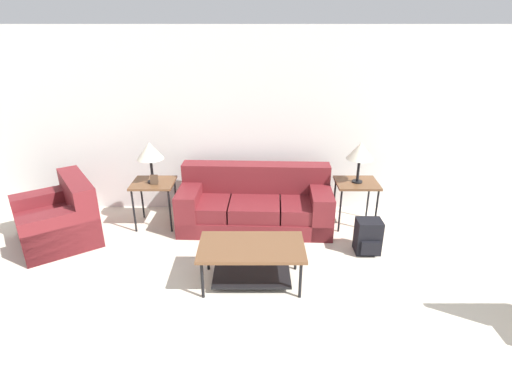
# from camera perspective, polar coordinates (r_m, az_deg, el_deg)

# --- Properties ---
(wall_back) EXTENTS (9.15, 0.06, 2.60)m
(wall_back) POSITION_cam_1_polar(r_m,az_deg,el_deg) (5.74, 1.71, 9.78)
(wall_back) COLOR silver
(wall_back) RESTS_ON ground_plane
(couch) EXTENTS (2.08, 0.93, 0.82)m
(couch) POSITION_cam_1_polar(r_m,az_deg,el_deg) (5.50, -0.27, -1.92)
(couch) COLOR maroon
(couch) RESTS_ON ground_plane
(armchair) EXTENTS (1.31, 1.35, 0.80)m
(armchair) POSITION_cam_1_polar(r_m,az_deg,el_deg) (5.74, -26.39, -3.55)
(armchair) COLOR maroon
(armchair) RESTS_ON ground_plane
(coffee_table) EXTENTS (1.12, 0.63, 0.46)m
(coffee_table) POSITION_cam_1_polar(r_m,az_deg,el_deg) (4.29, -0.79, -9.06)
(coffee_table) COLOR brown
(coffee_table) RESTS_ON ground_plane
(side_table_left) EXTENTS (0.56, 0.50, 0.64)m
(side_table_left) POSITION_cam_1_polar(r_m,az_deg,el_deg) (5.58, -14.58, 0.73)
(side_table_left) COLOR brown
(side_table_left) RESTS_ON ground_plane
(side_table_right) EXTENTS (0.56, 0.50, 0.64)m
(side_table_right) POSITION_cam_1_polar(r_m,az_deg,el_deg) (5.57, 14.00, 0.76)
(side_table_right) COLOR brown
(side_table_right) RESTS_ON ground_plane
(table_lamp_left) EXTENTS (0.35, 0.35, 0.55)m
(table_lamp_left) POSITION_cam_1_polar(r_m,az_deg,el_deg) (5.41, -15.11, 5.60)
(table_lamp_left) COLOR black
(table_lamp_left) RESTS_ON side_table_left
(table_lamp_right) EXTENTS (0.35, 0.35, 0.55)m
(table_lamp_right) POSITION_cam_1_polar(r_m,az_deg,el_deg) (5.40, 14.51, 5.64)
(table_lamp_right) COLOR black
(table_lamp_right) RESTS_ON side_table_right
(backpack) EXTENTS (0.30, 0.32, 0.43)m
(backpack) POSITION_cam_1_polar(r_m,az_deg,el_deg) (5.09, 15.56, -6.16)
(backpack) COLOR black
(backpack) RESTS_ON ground_plane
(picture_frame) EXTENTS (0.10, 0.04, 0.13)m
(picture_frame) POSITION_cam_1_polar(r_m,az_deg,el_deg) (5.45, -14.52, 1.71)
(picture_frame) COLOR #4C3828
(picture_frame) RESTS_ON side_table_left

